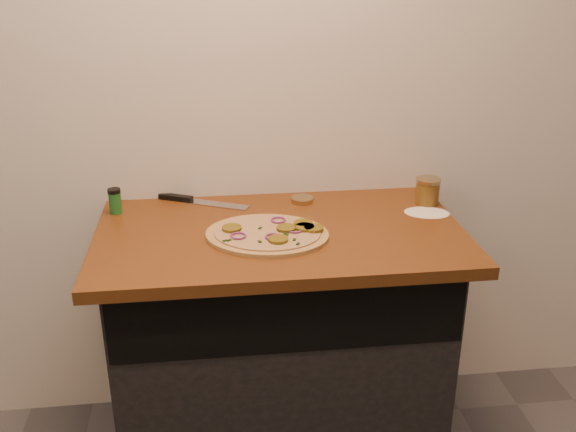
{
  "coord_description": "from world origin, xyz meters",
  "views": [
    {
      "loc": [
        -0.21,
        -0.49,
        1.75
      ],
      "look_at": [
        0.03,
        1.41,
        0.95
      ],
      "focal_mm": 40.0,
      "sensor_mm": 36.0,
      "label": 1
    }
  ],
  "objects": [
    {
      "name": "spice_shaker",
      "position": [
        -0.55,
        1.63,
        0.94
      ],
      "size": [
        0.04,
        0.04,
        0.09
      ],
      "color": "#1D5D23",
      "rests_on": "countertop"
    },
    {
      "name": "countertop",
      "position": [
        0.0,
        1.42,
        0.88
      ],
      "size": [
        1.2,
        0.7,
        0.04
      ],
      "primitive_type": "cube",
      "color": "#623412",
      "rests_on": "cabinet"
    },
    {
      "name": "room_shell",
      "position": [
        0.0,
        0.0,
        1.7
      ],
      "size": [
        4.02,
        3.52,
        2.71
      ],
      "color": "silver",
      "rests_on": "ground"
    },
    {
      "name": "pizza",
      "position": [
        -0.04,
        1.37,
        0.91
      ],
      "size": [
        0.46,
        0.46,
        0.03
      ],
      "color": "tan",
      "rests_on": "countertop"
    },
    {
      "name": "mason_jar_lid",
      "position": [
        0.11,
        1.65,
        0.91
      ],
      "size": [
        0.11,
        0.11,
        0.02
      ],
      "primitive_type": "cylinder",
      "rotation": [
        0.0,
        0.0,
        0.39
      ],
      "color": "tan",
      "rests_on": "countertop"
    },
    {
      "name": "chefs_knife",
      "position": [
        -0.28,
        1.69,
        0.91
      ],
      "size": [
        0.33,
        0.18,
        0.02
      ],
      "color": "#B7BAC1",
      "rests_on": "countertop"
    },
    {
      "name": "salsa_jar",
      "position": [
        0.55,
        1.58,
        0.95
      ],
      "size": [
        0.09,
        0.09,
        0.1
      ],
      "color": "maroon",
      "rests_on": "countertop"
    },
    {
      "name": "flour_spill",
      "position": [
        0.52,
        1.5,
        0.9
      ],
      "size": [
        0.19,
        0.19,
        0.0
      ],
      "primitive_type": "cylinder",
      "rotation": [
        0.0,
        0.0,
        -0.25
      ],
      "color": "silver",
      "rests_on": "countertop"
    },
    {
      "name": "cabinet",
      "position": [
        0.0,
        1.45,
        0.43
      ],
      "size": [
        1.1,
        0.6,
        0.86
      ],
      "primitive_type": "cube",
      "color": "black",
      "rests_on": "ground"
    }
  ]
}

